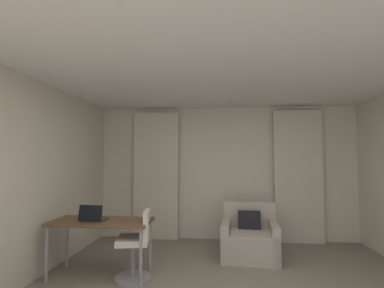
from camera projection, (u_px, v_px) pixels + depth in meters
The scene contains 8 objects.
wall_window at pixel (225, 172), 5.48m from camera, with size 5.12×0.06×2.60m.
ceiling at pixel (233, 42), 2.54m from camera, with size 5.12×6.12×0.06m, color white.
curtain_left_panel at pixel (156, 175), 5.47m from camera, with size 0.90×0.06×2.50m.
curtain_right_panel at pixel (298, 176), 5.22m from camera, with size 0.90×0.06×2.50m.
armchair at pixel (250, 239), 4.41m from camera, with size 0.93×0.90×0.83m.
desk at pixel (101, 225), 3.69m from camera, with size 1.32×0.58×0.74m.
desk_chair at pixel (136, 249), 3.58m from camera, with size 0.48×0.48×0.88m.
laptop at pixel (93, 217), 3.66m from camera, with size 0.33×0.26×0.22m.
Camera 1 is at (-0.15, -2.51, 1.54)m, focal length 25.77 mm.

